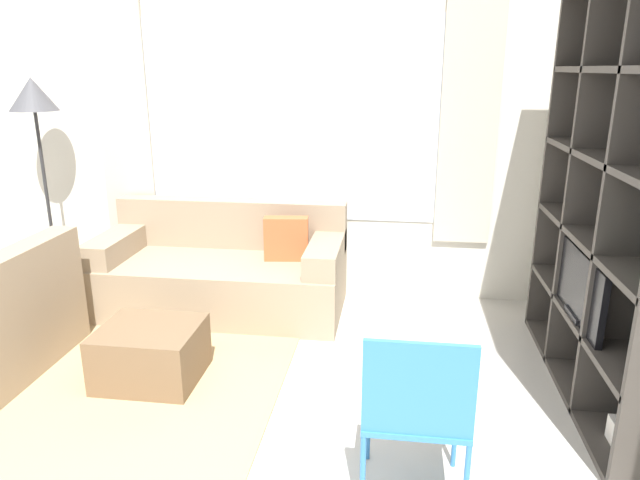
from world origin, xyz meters
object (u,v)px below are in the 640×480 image
ottoman (151,354)px  shelving_unit (621,206)px  couch_main (223,272)px  floor_lamp (34,106)px  folding_chair (416,405)px

ottoman → shelving_unit: bearing=5.7°
shelving_unit → couch_main: 2.84m
shelving_unit → floor_lamp: (-4.11, 1.07, 0.43)m
couch_main → ottoman: bearing=-95.4°
ottoman → couch_main: bearing=84.6°
couch_main → folding_chair: bearing=-54.3°
floor_lamp → folding_chair: 3.88m
shelving_unit → folding_chair: bearing=-134.2°
floor_lamp → folding_chair: (3.01, -2.20, -1.05)m
folding_chair → floor_lamp: bearing=-36.2°
couch_main → folding_chair: 2.51m
couch_main → shelving_unit: bearing=-19.2°
shelving_unit → couch_main: shelving_unit is taller
couch_main → folding_chair: size_ratio=2.22×
shelving_unit → ottoman: shelving_unit is taller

